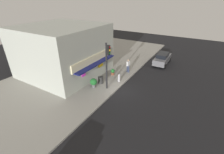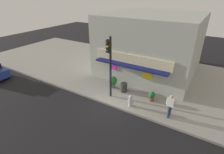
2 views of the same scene
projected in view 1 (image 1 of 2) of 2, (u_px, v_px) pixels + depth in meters
ground_plane at (117, 90)px, 17.34m from camera, size 60.99×60.99×0.00m
sidewalk at (73, 76)px, 20.26m from camera, size 40.66×13.02×0.17m
corner_building at (64, 50)px, 19.73m from camera, size 9.25×9.94×6.06m
traffic_light at (107, 61)px, 15.87m from camera, size 0.32×0.58×5.06m
fire_hydrant at (119, 78)px, 18.57m from camera, size 0.54×0.30×0.93m
trash_can at (101, 80)px, 18.23m from camera, size 0.58×0.58×0.80m
pedestrian at (128, 65)px, 20.64m from camera, size 0.63×0.42×1.78m
potted_plant_by_doorway at (94, 82)px, 17.28m from camera, size 0.77×0.77×1.08m
potted_plant_by_window at (113, 72)px, 20.15m from camera, size 0.51×0.51×0.81m
parked_car_grey at (162, 58)px, 23.74m from camera, size 4.54×1.97×1.67m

